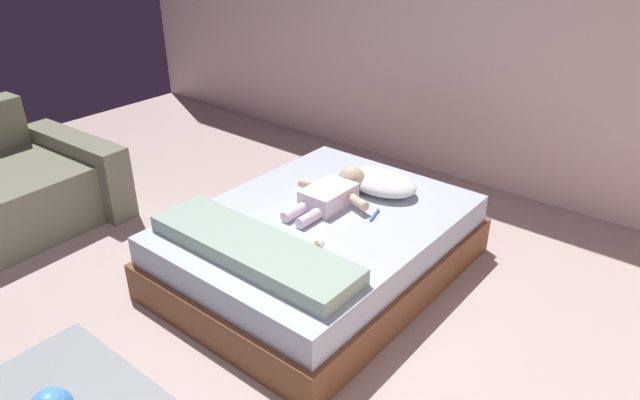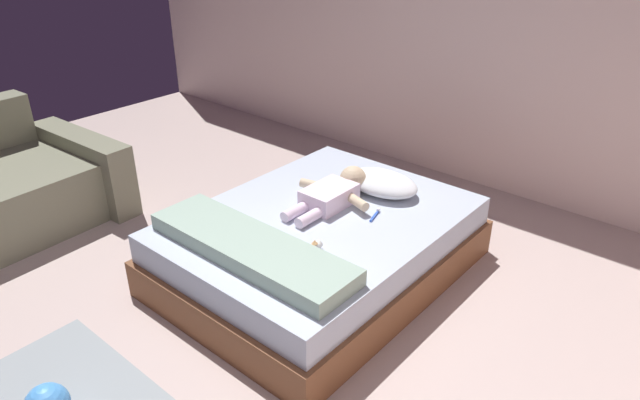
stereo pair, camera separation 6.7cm
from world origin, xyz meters
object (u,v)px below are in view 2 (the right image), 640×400
Objects in this scene: baby at (335,192)px; toothbrush at (375,215)px; bed at (320,245)px; baby_bottle at (315,247)px; pillow at (382,183)px.

toothbrush is (0.29, 0.01, -0.05)m from baby.
bed is 2.73× the size of baby.
baby_bottle is at bearing -61.13° from baby.
pillow is 0.33m from toothbrush.
toothbrush is at bearing 39.10° from bed.
pillow reaches higher than toothbrush.
toothbrush is 1.44× the size of baby_bottle.
baby_bottle is at bearing -91.93° from toothbrush.
baby reaches higher than pillow.
toothbrush is (0.24, 0.20, 0.21)m from bed.
baby is at bearing -177.85° from toothbrush.
toothbrush is (0.16, -0.29, -0.05)m from pillow.
baby is at bearing 103.81° from bed.
bed is at bearing -100.38° from pillow.
baby is 0.30m from toothbrush.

